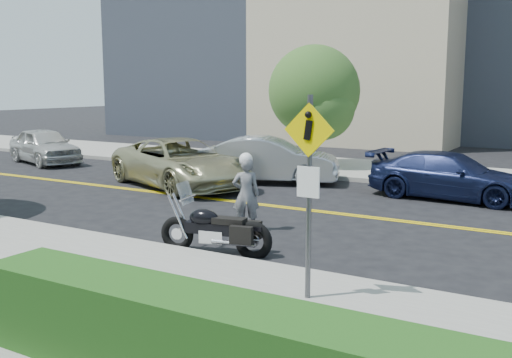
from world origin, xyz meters
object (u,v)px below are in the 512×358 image
at_px(motorcycle, 215,219).
at_px(parked_car_blue, 450,176).
at_px(pedestrian_sign, 309,178).
at_px(parked_car_white, 44,146).
at_px(parked_car_silver, 269,160).
at_px(motorcyclist, 246,192).
at_px(suv, 180,163).

xyz_separation_m(motorcycle, parked_car_blue, (2.63, 8.12, -0.02)).
distance_m(pedestrian_sign, parked_car_blue, 9.92).
distance_m(parked_car_white, parked_car_silver, 10.58).
bearing_deg(parked_car_white, parked_car_blue, -69.52).
xyz_separation_m(motorcyclist, parked_car_white, (-13.45, 5.67, -0.15)).
relative_size(pedestrian_sign, parked_car_white, 0.69).
bearing_deg(suv, pedestrian_sign, -110.20).
height_order(pedestrian_sign, parked_car_silver, pedestrian_sign).
relative_size(suv, parked_car_blue, 1.21).
height_order(parked_car_white, parked_car_silver, parked_car_silver).
distance_m(parked_car_silver, parked_car_blue, 5.94).
height_order(pedestrian_sign, parked_car_white, pedestrian_sign).
bearing_deg(parked_car_white, motorcyclist, -94.50).
relative_size(parked_car_silver, parked_car_blue, 1.01).
xyz_separation_m(motorcyclist, motorcycle, (0.43, -1.85, -0.20)).
distance_m(pedestrian_sign, motorcycle, 3.55).
bearing_deg(motorcyclist, parked_car_silver, -97.76).
distance_m(parked_car_white, parked_car_blue, 16.52).
bearing_deg(motorcycle, motorcyclist, 92.25).
distance_m(pedestrian_sign, motorcyclist, 4.95).
relative_size(motorcycle, suv, 0.40).
distance_m(motorcyclist, motorcycle, 1.91).
relative_size(motorcycle, parked_car_silver, 0.48).
xyz_separation_m(suv, parked_car_blue, (8.00, 2.32, -0.11)).
height_order(motorcyclist, suv, motorcyclist).
xyz_separation_m(suv, parked_car_silver, (2.06, 2.15, -0.01)).
bearing_deg(motorcycle, pedestrian_sign, -42.10).
distance_m(motorcycle, parked_car_silver, 8.61).
bearing_deg(motorcycle, suv, 121.85).
height_order(pedestrian_sign, motorcycle, pedestrian_sign).
bearing_deg(parked_car_silver, pedestrian_sign, -168.08).
bearing_deg(motorcyclist, pedestrian_sign, 99.56).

